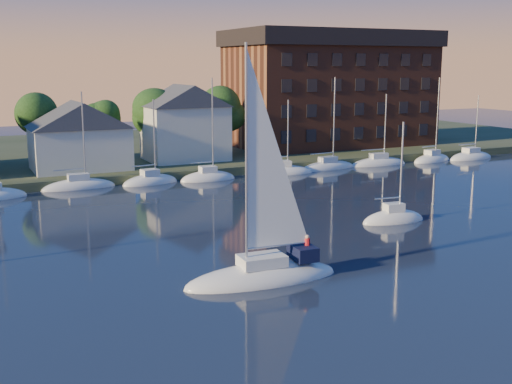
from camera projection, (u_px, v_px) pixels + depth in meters
ground at (454, 360)px, 29.46m from camera, size 260.00×260.00×0.00m
shoreline_land at (99, 155)px, 95.70m from camera, size 160.00×50.00×2.00m
wooden_dock at (141, 180)px, 75.39m from camera, size 120.00×3.00×1.00m
clubhouse_centre at (79, 135)px, 76.24m from camera, size 11.55×8.40×8.08m
clubhouse_east at (185, 122)px, 83.81m from camera, size 10.50×8.40×9.80m
condo_block at (330, 88)px, 99.41m from camera, size 31.00×17.00×17.40m
tree_line at (131, 112)px, 84.55m from camera, size 93.40×5.40×8.90m
moored_fleet at (182, 181)px, 74.43m from camera, size 95.50×2.40×12.05m
hero_sailboat at (264, 270)px, 40.31m from camera, size 10.42×3.85×15.73m
drifting_sailboat_right at (393, 221)px, 55.33m from camera, size 6.05×2.62×9.72m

